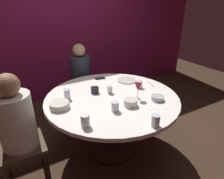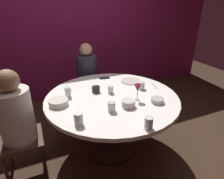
# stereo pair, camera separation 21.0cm
# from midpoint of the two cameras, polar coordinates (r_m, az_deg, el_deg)

# --- Properties ---
(ground_plane) EXTENTS (8.00, 8.00, 0.00)m
(ground_plane) POSITION_cam_midpoint_polar(r_m,az_deg,el_deg) (2.56, 2.46, -17.03)
(ground_plane) COLOR #382619
(back_wall) EXTENTS (6.00, 0.10, 2.60)m
(back_wall) POSITION_cam_midpoint_polar(r_m,az_deg,el_deg) (3.64, -10.13, 17.96)
(back_wall) COLOR maroon
(back_wall) RESTS_ON ground
(dining_table) EXTENTS (1.48, 1.48, 0.74)m
(dining_table) POSITION_cam_midpoint_polar(r_m,az_deg,el_deg) (2.20, 2.74, -5.12)
(dining_table) COLOR white
(dining_table) RESTS_ON ground
(seated_diner_left) EXTENTS (0.40, 0.40, 1.19)m
(seated_diner_left) POSITION_cam_midpoint_polar(r_m,az_deg,el_deg) (1.97, -24.15, -7.25)
(seated_diner_left) COLOR #3F2D1E
(seated_diner_left) RESTS_ON ground
(seated_diner_back) EXTENTS (0.40, 0.40, 1.16)m
(seated_diner_back) POSITION_cam_midpoint_polar(r_m,az_deg,el_deg) (2.99, -5.46, 5.25)
(seated_diner_back) COLOR #3F2D1E
(seated_diner_back) RESTS_ON ground
(candle_holder) EXTENTS (0.09, 0.09, 0.09)m
(candle_holder) POSITION_cam_midpoint_polar(r_m,az_deg,el_deg) (2.22, -2.14, 0.02)
(candle_holder) COLOR black
(candle_holder) RESTS_ON dining_table
(wine_glass) EXTENTS (0.08, 0.08, 0.18)m
(wine_glass) POSITION_cam_midpoint_polar(r_m,az_deg,el_deg) (2.04, 10.63, 0.11)
(wine_glass) COLOR silver
(wine_glass) RESTS_ON dining_table
(dinner_plate) EXTENTS (0.26, 0.26, 0.01)m
(dinner_plate) POSITION_cam_midpoint_polar(r_m,az_deg,el_deg) (2.55, 7.91, 2.50)
(dinner_plate) COLOR beige
(dinner_plate) RESTS_ON dining_table
(cell_phone) EXTENTS (0.15, 0.09, 0.01)m
(cell_phone) POSITION_cam_midpoint_polar(r_m,az_deg,el_deg) (2.64, 0.01, 3.43)
(cell_phone) COLOR black
(cell_phone) RESTS_ON dining_table
(bowl_serving_large) EXTENTS (0.14, 0.14, 0.05)m
(bowl_serving_large) POSITION_cam_midpoint_polar(r_m,az_deg,el_deg) (2.08, 16.25, -3.20)
(bowl_serving_large) COLOR #B7B7BC
(bowl_serving_large) RESTS_ON dining_table
(bowl_salad_center) EXTENTS (0.14, 0.14, 0.07)m
(bowl_salad_center) POSITION_cam_midpoint_polar(r_m,az_deg,el_deg) (1.94, 8.02, -4.20)
(bowl_salad_center) COLOR beige
(bowl_salad_center) RESTS_ON dining_table
(bowl_small_white) EXTENTS (0.20, 0.20, 0.06)m
(bowl_small_white) POSITION_cam_midpoint_polar(r_m,az_deg,el_deg) (1.99, -12.85, -3.82)
(bowl_small_white) COLOR beige
(bowl_small_white) RESTS_ON dining_table
(cup_near_candle) EXTENTS (0.07, 0.07, 0.10)m
(cup_near_candle) POSITION_cam_midpoint_polar(r_m,az_deg,el_deg) (1.84, 3.14, -5.17)
(cup_near_candle) COLOR silver
(cup_near_candle) RESTS_ON dining_table
(cup_by_left_diner) EXTENTS (0.07, 0.07, 0.11)m
(cup_by_left_diner) POSITION_cam_midpoint_polar(r_m,az_deg,el_deg) (1.64, 14.59, -9.78)
(cup_by_left_diner) COLOR silver
(cup_by_left_diner) RESTS_ON dining_table
(cup_by_right_diner) EXTENTS (0.06, 0.06, 0.09)m
(cup_by_right_diner) POSITION_cam_midpoint_polar(r_m,az_deg,el_deg) (2.19, 2.33, -0.05)
(cup_by_right_diner) COLOR silver
(cup_by_right_diner) RESTS_ON dining_table
(cup_center_front) EXTENTS (0.08, 0.08, 0.11)m
(cup_center_front) POSITION_cam_midpoint_polar(r_m,az_deg,el_deg) (1.65, -6.39, -8.77)
(cup_center_front) COLOR silver
(cup_center_front) RESTS_ON dining_table
(cup_far_edge) EXTENTS (0.08, 0.08, 0.09)m
(cup_far_edge) POSITION_cam_midpoint_polar(r_m,az_deg,el_deg) (2.34, 11.38, 1.14)
(cup_far_edge) COLOR silver
(cup_far_edge) RESTS_ON dining_table
(cup_beside_wine) EXTENTS (0.07, 0.07, 0.11)m
(cup_beside_wine) POSITION_cam_midpoint_polar(r_m,az_deg,el_deg) (2.13, -10.34, -0.83)
(cup_beside_wine) COLOR silver
(cup_beside_wine) RESTS_ON dining_table
(fork_near_plate) EXTENTS (0.03, 0.18, 0.01)m
(fork_near_plate) POSITION_cam_midpoint_polar(r_m,az_deg,el_deg) (2.36, -10.13, 0.29)
(fork_near_plate) COLOR #B7B7BC
(fork_near_plate) RESTS_ON dining_table
(knife_near_plate) EXTENTS (0.06, 0.18, 0.01)m
(knife_near_plate) POSITION_cam_midpoint_polar(r_m,az_deg,el_deg) (2.48, 14.89, 1.09)
(knife_near_plate) COLOR #B7B7BC
(knife_near_plate) RESTS_ON dining_table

